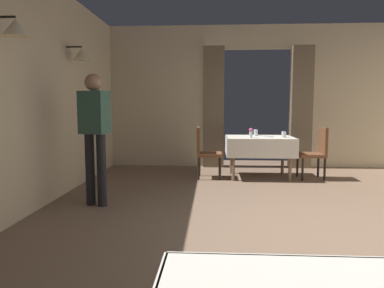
{
  "coord_description": "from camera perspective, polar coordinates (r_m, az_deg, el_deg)",
  "views": [
    {
      "loc": [
        -0.94,
        -3.53,
        1.31
      ],
      "look_at": [
        -1.17,
        0.46,
        0.88
      ],
      "focal_mm": 33.28,
      "sensor_mm": 36.0,
      "label": 1
    }
  ],
  "objects": [
    {
      "name": "dining_table_mid",
      "position": [
        6.61,
        10.76,
        0.17
      ],
      "size": [
        1.22,
        0.91,
        0.75
      ],
      "color": "#7A604C",
      "rests_on": "ground"
    },
    {
      "name": "person_waiter_by_doorway",
      "position": [
        4.78,
        -15.35,
        2.48
      ],
      "size": [
        0.41,
        0.32,
        1.72
      ],
      "color": "black",
      "rests_on": "ground"
    },
    {
      "name": "ground",
      "position": [
        3.88,
        17.61,
        -13.87
      ],
      "size": [
        10.08,
        10.08,
        0.0
      ],
      "primitive_type": "plane",
      "color": "#7A604C"
    },
    {
      "name": "plate_mid_b",
      "position": [
        6.61,
        11.99,
        1.18
      ],
      "size": [
        0.24,
        0.24,
        0.01
      ],
      "primitive_type": "cylinder",
      "color": "white",
      "rests_on": "dining_table_mid"
    },
    {
      "name": "glass_mid_d",
      "position": [
        6.47,
        14.5,
        1.48
      ],
      "size": [
        0.08,
        0.08,
        0.12
      ],
      "primitive_type": "cylinder",
      "color": "silver",
      "rests_on": "dining_table_mid"
    },
    {
      "name": "glass_mid_c",
      "position": [
        6.81,
        10.18,
        1.82
      ],
      "size": [
        0.08,
        0.08,
        0.12
      ],
      "primitive_type": "cylinder",
      "color": "silver",
      "rests_on": "dining_table_mid"
    },
    {
      "name": "chair_mid_right",
      "position": [
        6.74,
        19.24,
        -0.99
      ],
      "size": [
        0.44,
        0.44,
        0.93
      ],
      "color": "black",
      "rests_on": "ground"
    },
    {
      "name": "flower_vase_mid",
      "position": [
        6.35,
        9.41,
        1.84
      ],
      "size": [
        0.07,
        0.07,
        0.17
      ],
      "color": "silver",
      "rests_on": "dining_table_mid"
    },
    {
      "name": "wall_back",
      "position": [
        7.77,
        10.34,
        7.54
      ],
      "size": [
        6.4,
        0.27,
        3.0
      ],
      "color": "beige",
      "rests_on": "ground"
    },
    {
      "name": "chair_mid_left",
      "position": [
        6.46,
        2.09,
        -0.95
      ],
      "size": [
        0.44,
        0.44,
        0.93
      ],
      "color": "black",
      "rests_on": "ground"
    }
  ]
}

